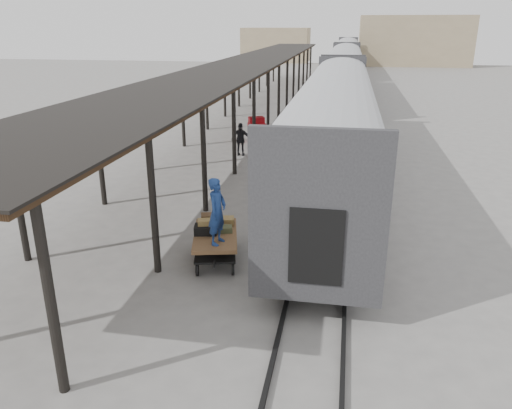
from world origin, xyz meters
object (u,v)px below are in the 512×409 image
object	(u,v)px
baggage_cart	(216,240)
pedestrian	(241,139)
luggage_tug	(258,131)
porter	(217,211)

from	to	relation	value
baggage_cart	pedestrian	bearing A→B (deg)	85.23
baggage_cart	luggage_tug	bearing A→B (deg)	82.37
porter	baggage_cart	bearing A→B (deg)	33.47
baggage_cart	pedestrian	world-z (taller)	pedestrian
porter	pedestrian	distance (m)	13.30
luggage_tug	porter	world-z (taller)	porter
luggage_tug	porter	distance (m)	16.78
baggage_cart	pedestrian	xyz separation A→B (m)	(-1.87, 12.45, 0.23)
porter	pedestrian	bearing A→B (deg)	21.62
luggage_tug	pedestrian	world-z (taller)	pedestrian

